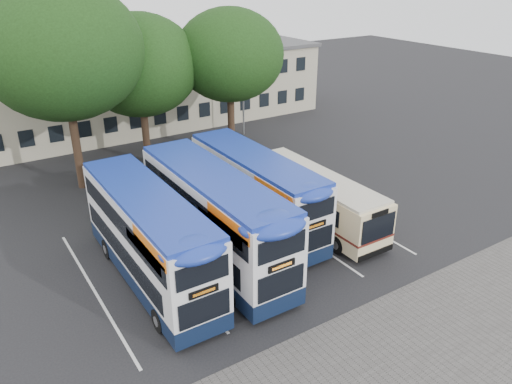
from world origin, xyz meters
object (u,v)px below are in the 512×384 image
object	(u,v)px
bus_dd_left	(149,234)
bus_single	(314,195)
tree_left	(61,51)
tree_mid	(139,65)
lamp_post	(243,72)
bus_dd_mid	(214,214)
bus_dd_right	(255,189)
tree_right	(230,55)

from	to	relation	value
bus_dd_left	bus_single	xyz separation A→B (m)	(9.45, 0.49, -0.75)
tree_left	tree_mid	size ratio (longest dim) A/B	1.22
bus_single	lamp_post	bearing A→B (deg)	72.19
bus_dd_mid	bus_dd_right	distance (m)	3.72
tree_left	tree_mid	xyz separation A→B (m)	(5.12, 1.87, -1.60)
bus_dd_mid	bus_dd_right	world-z (taller)	bus_dd_mid
tree_right	bus_dd_right	xyz separation A→B (m)	(-4.69, -10.51, -4.89)
bus_dd_mid	lamp_post	bearing A→B (deg)	54.43
tree_left	bus_dd_right	size ratio (longest dim) A/B	1.26
tree_left	bus_single	world-z (taller)	tree_left
tree_right	bus_single	size ratio (longest dim) A/B	1.11
bus_dd_left	bus_dd_right	world-z (taller)	bus_dd_left
tree_left	bus_dd_left	size ratio (longest dim) A/B	1.22
tree_left	tree_right	xyz separation A→B (m)	(10.99, 0.14, -1.24)
tree_left	bus_dd_left	world-z (taller)	tree_left
tree_mid	bus_dd_mid	distance (m)	14.73
tree_mid	bus_dd_right	size ratio (longest dim) A/B	1.03
tree_left	tree_mid	bearing A→B (deg)	20.04
tree_left	bus_single	xyz separation A→B (m)	(9.29, -11.50, -6.82)
tree_left	bus_dd_right	world-z (taller)	tree_left
tree_left	tree_right	world-z (taller)	tree_left
bus_dd_left	bus_dd_right	distance (m)	6.66
tree_right	bus_dd_right	distance (m)	12.50
bus_dd_mid	tree_right	bearing A→B (deg)	56.70
lamp_post	bus_dd_left	distance (m)	21.27
bus_single	bus_dd_mid	bearing A→B (deg)	-175.09
tree_right	bus_single	world-z (taller)	tree_right
bus_dd_left	tree_left	bearing A→B (deg)	89.23
lamp_post	bus_dd_mid	size ratio (longest dim) A/B	0.86
lamp_post	bus_dd_right	distance (m)	16.19
lamp_post	bus_dd_left	bearing A→B (deg)	-132.61
tree_mid	bus_dd_left	world-z (taller)	tree_mid
bus_dd_right	bus_single	xyz separation A→B (m)	(2.99, -1.13, -0.68)
bus_dd_mid	bus_dd_right	xyz separation A→B (m)	(3.31, 1.67, -0.17)
lamp_post	tree_right	distance (m)	5.05
lamp_post	tree_left	xyz separation A→B (m)	(-14.11, -3.53, 3.31)
tree_left	bus_dd_mid	size ratio (longest dim) A/B	1.17
bus_dd_right	bus_single	bearing A→B (deg)	-20.75
lamp_post	bus_dd_mid	bearing A→B (deg)	-125.57
tree_mid	bus_dd_right	distance (m)	13.10
bus_single	tree_right	bearing A→B (deg)	81.69
bus_dd_left	bus_dd_mid	size ratio (longest dim) A/B	0.96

